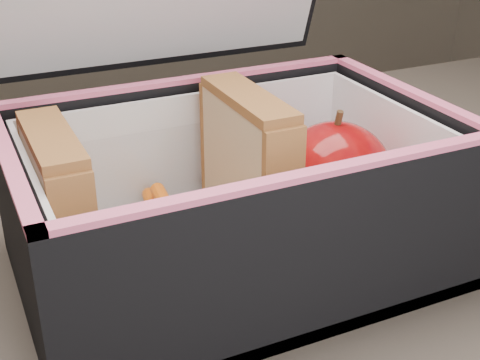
{
  "coord_description": "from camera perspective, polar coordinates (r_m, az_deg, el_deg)",
  "views": [
    {
      "loc": [
        -0.18,
        -0.33,
        1.02
      ],
      "look_at": [
        0.0,
        0.05,
        0.81
      ],
      "focal_mm": 50.0,
      "sensor_mm": 36.0,
      "label": 1
    }
  ],
  "objects": [
    {
      "name": "sandwich_left",
      "position": [
        0.44,
        -15.09,
        -2.52
      ],
      "size": [
        0.03,
        0.1,
        0.11
      ],
      "color": "tan",
      "rests_on": "plastic_tub"
    },
    {
      "name": "plastic_tub",
      "position": [
        0.46,
        -6.77,
        -3.01
      ],
      "size": [
        0.18,
        0.13,
        0.07
      ],
      "primitive_type": null,
      "color": "white",
      "rests_on": "lunch_bag"
    },
    {
      "name": "lunch_bag",
      "position": [
        0.47,
        -0.82,
        -0.47
      ],
      "size": [
        0.3,
        0.26,
        0.29
      ],
      "color": "black",
      "rests_on": "kitchen_table"
    },
    {
      "name": "carrot_sticks",
      "position": [
        0.46,
        -6.06,
        -5.64
      ],
      "size": [
        0.05,
        0.14,
        0.03
      ],
      "color": "#F84C00",
      "rests_on": "plastic_tub"
    },
    {
      "name": "paper_napkin",
      "position": [
        0.53,
        7.88,
        -3.18
      ],
      "size": [
        0.07,
        0.08,
        0.01
      ],
      "primitive_type": "cube",
      "rotation": [
        0.0,
        0.0,
        0.08
      ],
      "color": "white",
      "rests_on": "lunch_bag"
    },
    {
      "name": "sandwich_right",
      "position": [
        0.48,
        0.69,
        0.96
      ],
      "size": [
        0.03,
        0.1,
        0.11
      ],
      "color": "tan",
      "rests_on": "plastic_tub"
    },
    {
      "name": "red_apple",
      "position": [
        0.5,
        8.1,
        0.61
      ],
      "size": [
        0.09,
        0.09,
        0.09
      ],
      "rotation": [
        0.0,
        0.0,
        0.07
      ],
      "color": "#7D0209",
      "rests_on": "paper_napkin"
    }
  ]
}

